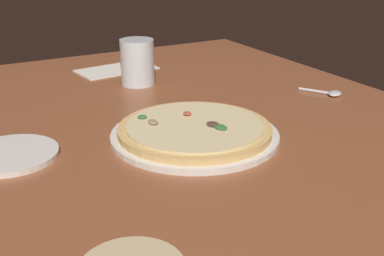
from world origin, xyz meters
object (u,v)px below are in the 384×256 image
Objects in this scene: side_plate at (10,155)px; spoon at (330,93)px; water_glass at (137,65)px; paper_menu at (117,69)px; pizza_main at (195,131)px.

spoon is at bearing -90.42° from side_plate.
paper_menu is (14.66, -0.10, -4.44)cm from water_glass.
side_plate is (7.43, 30.10, -0.77)cm from pizza_main.
pizza_main reaches higher than side_plate.
spoon is (-0.51, -68.68, 0.01)cm from side_plate.
water_glass is (35.55, -4.37, 3.37)cm from pizza_main.
pizza_main is at bearing 173.00° from water_glass.
side_plate is 54.99cm from paper_menu.
water_glass is at bearing 50.08° from spoon.
water_glass is 1.14× the size of spoon.
pizza_main reaches higher than spoon.
water_glass is 0.69× the size of side_plate.
paper_menu is at bearing -5.08° from pizza_main.
water_glass is 44.68cm from side_plate.
pizza_main is 3.16× the size of spoon.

